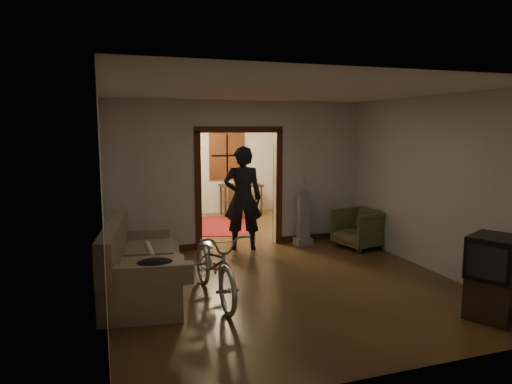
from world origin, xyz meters
name	(u,v)px	position (x,y,z in m)	size (l,w,h in m)	color
floor	(251,255)	(0.00, 0.00, 0.00)	(5.00, 8.50, 0.01)	#3B2712
ceiling	(250,98)	(0.00, 0.00, 2.80)	(5.00, 8.50, 0.01)	white
wall_back	(201,162)	(0.00, 4.25, 1.40)	(5.00, 0.02, 2.80)	beige
wall_left	(102,184)	(-2.50, 0.00, 1.40)	(0.02, 8.50, 2.80)	beige
wall_right	(373,174)	(2.50, 0.00, 1.40)	(0.02, 8.50, 2.80)	beige
partition_wall	(239,175)	(0.00, 0.75, 1.40)	(5.00, 0.14, 2.80)	beige
door_casing	(239,190)	(0.00, 0.75, 1.10)	(1.74, 0.20, 2.32)	#3B1D0D
far_window	(227,156)	(0.70, 4.21, 1.55)	(0.98, 0.06, 1.28)	black
chandelier	(216,125)	(0.00, 2.50, 2.35)	(0.24, 0.24, 0.24)	#FFE0A5
light_switch	(290,181)	(1.05, 0.68, 1.25)	(0.08, 0.01, 0.12)	silver
sofa	(144,258)	(-1.99, -1.34, 0.51)	(0.99, 2.20, 1.01)	#70664A
rolled_paper	(149,250)	(-1.89, -1.04, 0.53)	(0.10, 0.10, 0.78)	beige
jacket	(155,264)	(-1.94, -2.25, 0.68)	(0.46, 0.35, 0.13)	black
bicycle	(215,264)	(-1.11, -1.85, 0.49)	(0.64, 1.85, 0.97)	silver
armchair	(360,229)	(2.15, -0.16, 0.37)	(0.80, 0.82, 0.75)	brown
tv_stand	(492,298)	(1.92, -3.56, 0.25)	(0.55, 0.50, 0.50)	black
crt_tv	(495,257)	(1.92, -3.56, 0.77)	(0.59, 0.53, 0.51)	black
vacuum	(303,218)	(1.22, 0.40, 0.54)	(0.33, 0.26, 1.08)	gray
person	(243,198)	(-0.01, 0.45, 0.98)	(0.72, 0.47, 1.96)	black
oriental_rug	(213,226)	(-0.09, 2.62, 0.01)	(1.64, 2.16, 0.02)	maroon
locker	(153,186)	(-1.32, 3.75, 0.87)	(0.87, 0.48, 1.74)	#2F3A23
globe	(151,142)	(-1.32, 3.75, 1.94)	(0.29, 0.29, 0.29)	#1E5972
desk	(241,200)	(0.95, 3.74, 0.40)	(1.08, 0.61, 0.80)	#301E10
desk_chair	(234,201)	(0.64, 3.34, 0.46)	(0.41, 0.41, 0.93)	#301E10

